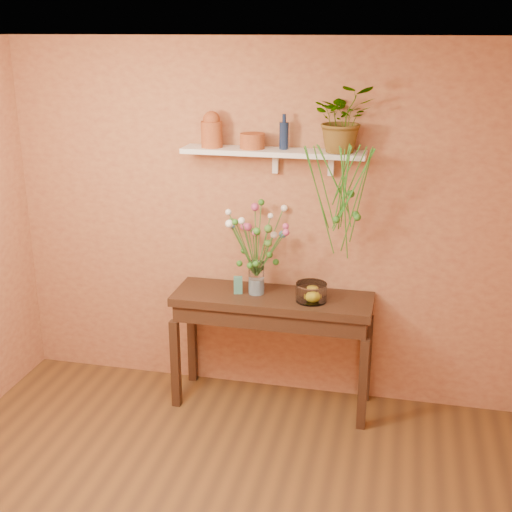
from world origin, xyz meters
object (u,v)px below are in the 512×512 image
at_px(sideboard, 272,311).
at_px(terracotta_jug, 212,130).
at_px(bouquet, 256,233).
at_px(spider_plant, 343,119).
at_px(glass_bowl, 311,293).
at_px(glass_vase, 256,280).
at_px(blue_bottle, 284,135).

height_order(sideboard, terracotta_jug, terracotta_jug).
bearing_deg(bouquet, spider_plant, 11.70).
relative_size(sideboard, spider_plant, 3.21).
bearing_deg(terracotta_jug, glass_bowl, -11.67).
distance_m(sideboard, bouquet, 0.61).
xyz_separation_m(glass_vase, bouquet, (0.00, -0.01, 0.36)).
height_order(sideboard, spider_plant, spider_plant).
bearing_deg(sideboard, blue_bottle, 75.17).
relative_size(glass_vase, bouquet, 0.44).
bearing_deg(glass_bowl, sideboard, 171.57).
relative_size(blue_bottle, spider_plant, 0.54).
xyz_separation_m(spider_plant, glass_vase, (-0.58, -0.11, -1.17)).
bearing_deg(glass_vase, spider_plant, 10.92).
distance_m(spider_plant, bouquet, 1.00).
xyz_separation_m(sideboard, glass_vase, (-0.13, 0.01, 0.23)).
distance_m(blue_bottle, glass_bowl, 1.13).
distance_m(terracotta_jug, blue_bottle, 0.52).
height_order(sideboard, glass_vase, glass_vase).
bearing_deg(glass_vase, bouquet, -88.46).
relative_size(sideboard, bouquet, 2.66).
xyz_separation_m(terracotta_jug, glass_bowl, (0.76, -0.16, -1.11)).
distance_m(sideboard, glass_bowl, 0.35).
bearing_deg(bouquet, terracotta_jug, 162.38).
relative_size(sideboard, glass_bowl, 6.58).
bearing_deg(glass_bowl, terracotta_jug, 168.33).
relative_size(blue_bottle, bouquet, 0.44).
height_order(bouquet, glass_bowl, bouquet).
bearing_deg(spider_plant, glass_bowl, -134.29).
relative_size(terracotta_jug, spider_plant, 0.56).
bearing_deg(spider_plant, blue_bottle, 175.94).
xyz_separation_m(glass_vase, glass_bowl, (0.42, -0.06, -0.04)).
relative_size(spider_plant, glass_vase, 1.87).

